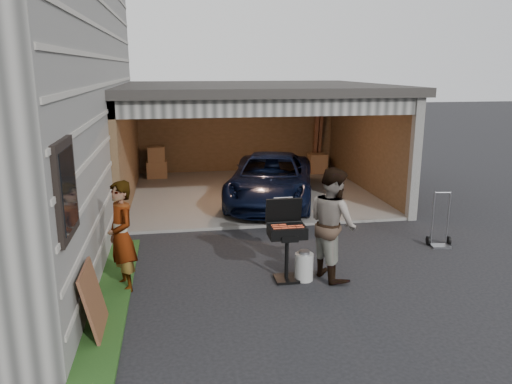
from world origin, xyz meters
TOP-DOWN VIEW (x-y plane):
  - ground at (0.00, 0.00)m, footprint 80.00×80.00m
  - groundcover_strip at (-2.25, -1.00)m, footprint 0.50×8.00m
  - garage at (0.76, 6.79)m, footprint 6.80×6.30m
  - minivan at (1.05, 5.31)m, footprint 2.99×4.60m
  - woman at (-2.10, 0.90)m, footprint 0.63×0.73m
  - man at (1.17, 0.84)m, footprint 0.88×1.02m
  - bbq_grill at (0.42, 0.83)m, footprint 0.58×0.51m
  - propane_tank at (0.70, 0.77)m, footprint 0.31×0.31m
  - plywood_panel at (-2.34, -0.42)m, footprint 0.23×0.82m
  - hand_truck at (3.65, 1.87)m, footprint 0.46×0.37m

SIDE VIEW (x-z plane):
  - ground at x=0.00m, z-range 0.00..0.00m
  - groundcover_strip at x=-2.25m, z-range 0.00..0.06m
  - hand_truck at x=3.65m, z-range -0.33..0.73m
  - propane_tank at x=0.70m, z-range 0.00..0.44m
  - plywood_panel at x=-2.34m, z-range 0.00..0.90m
  - minivan at x=1.05m, z-range 0.00..1.18m
  - bbq_grill at x=0.42m, z-range 0.12..1.42m
  - woman at x=-2.10m, z-range 0.00..1.70m
  - man at x=1.17m, z-range 0.00..1.81m
  - garage at x=0.76m, z-range 0.42..3.32m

